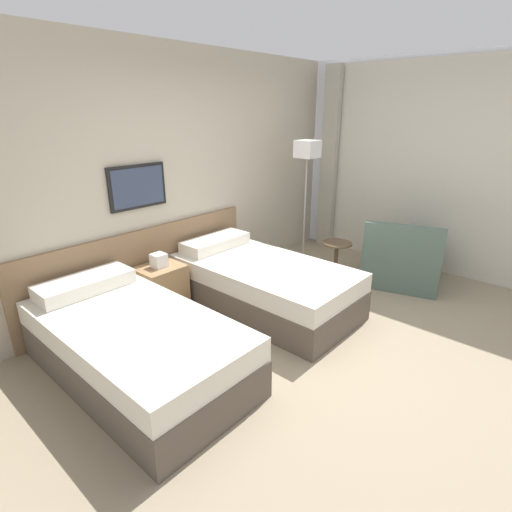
% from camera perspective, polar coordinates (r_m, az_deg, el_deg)
% --- Properties ---
extents(ground_plane, '(16.00, 16.00, 0.00)m').
position_cam_1_polar(ground_plane, '(3.80, 10.51, -12.78)').
color(ground_plane, gray).
extents(wall_headboard, '(10.00, 0.10, 2.70)m').
position_cam_1_polar(wall_headboard, '(4.60, -11.08, 10.51)').
color(wall_headboard, '#B7AD99').
rests_on(wall_headboard, ground_plane).
extents(wall_window, '(0.21, 4.51, 2.70)m').
position_cam_1_polar(wall_window, '(5.62, 27.06, 10.86)').
color(wall_window, white).
rests_on(wall_window, ground_plane).
extents(bed_near_door, '(1.03, 1.98, 0.64)m').
position_cam_1_polar(bed_near_door, '(3.44, -16.97, -12.00)').
color(bed_near_door, brown).
rests_on(bed_near_door, ground_plane).
extents(bed_near_window, '(1.03, 1.98, 0.64)m').
position_cam_1_polar(bed_near_window, '(4.34, 0.95, -4.03)').
color(bed_near_window, brown).
rests_on(bed_near_window, ground_plane).
extents(nightstand, '(0.46, 0.39, 0.65)m').
position_cam_1_polar(nightstand, '(4.36, -13.37, -4.48)').
color(nightstand, '#9E7A51').
rests_on(nightstand, ground_plane).
extents(floor_lamp, '(0.26, 0.26, 1.68)m').
position_cam_1_polar(floor_lamp, '(5.32, 7.30, 13.43)').
color(floor_lamp, '#9E9993').
rests_on(floor_lamp, ground_plane).
extents(side_table, '(0.37, 0.37, 0.51)m').
position_cam_1_polar(side_table, '(5.04, 11.39, 0.16)').
color(side_table, brown).
rests_on(side_table, ground_plane).
extents(armchair, '(1.06, 1.08, 0.83)m').
position_cam_1_polar(armchair, '(5.27, 20.17, -0.75)').
color(armchair, '#4C6056').
rests_on(armchair, ground_plane).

